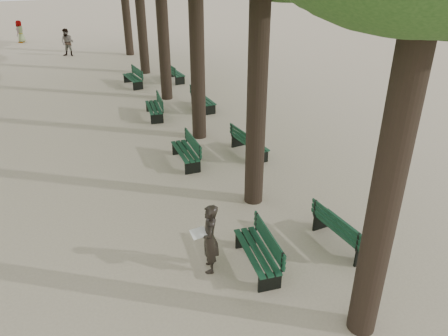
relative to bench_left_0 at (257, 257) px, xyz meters
name	(u,v)px	position (x,y,z in m)	size (l,w,h in m)	color
ground	(247,279)	(-0.37, -0.30, -0.27)	(120.00, 120.00, 0.00)	tan
bench_left_0	(257,257)	(0.00, 0.00, 0.00)	(0.71, 1.84, 0.92)	black
bench_left_1	(186,156)	(0.00, 5.67, 0.00)	(0.57, 1.80, 0.92)	black
bench_left_2	(154,111)	(0.00, 10.38, 0.00)	(0.73, 1.84, 0.92)	black
bench_left_3	(133,81)	(0.00, 15.33, 0.00)	(0.80, 1.86, 0.92)	black
bench_right_0	(342,236)	(2.27, 0.01, 0.00)	(0.73, 1.84, 0.92)	black
bench_right_1	(249,147)	(2.27, 5.56, 0.00)	(0.79, 1.86, 0.92)	black
bench_right_2	(203,103)	(2.27, 10.64, 0.00)	(0.68, 1.83, 0.92)	black
bench_right_3	(175,76)	(2.27, 15.48, 0.00)	(0.75, 1.85, 0.92)	black
man_with_map	(210,239)	(-1.01, 0.31, 0.56)	(0.69, 0.73, 1.66)	black
pedestrian_d	(20,31)	(-5.74, 29.69, 0.53)	(0.78, 0.32, 1.59)	#262628
pedestrian_a	(68,42)	(-2.68, 23.69, 0.60)	(0.85, 0.35, 1.75)	#262628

